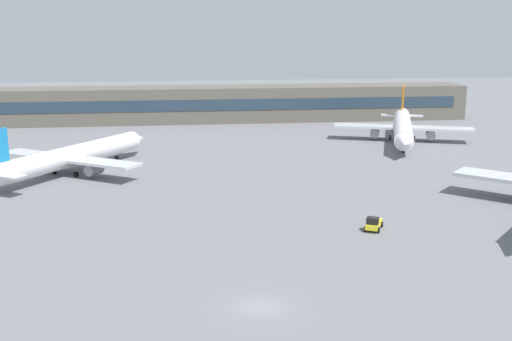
% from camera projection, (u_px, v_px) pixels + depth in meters
% --- Properties ---
extents(ground_plane, '(400.00, 400.00, 0.00)m').
position_uv_depth(ground_plane, '(226.00, 191.00, 92.97)').
color(ground_plane, slate).
extents(terminal_building, '(137.65, 12.13, 9.00)m').
position_uv_depth(terminal_building, '(205.00, 104.00, 160.80)').
color(terminal_building, '#5B564C').
rests_on(terminal_building, ground_plane).
extents(airplane_mid, '(25.45, 34.31, 9.74)m').
position_uv_depth(airplane_mid, '(73.00, 156.00, 103.56)').
color(airplane_mid, white).
rests_on(airplane_mid, ground_plane).
extents(airplane_far, '(29.31, 41.00, 10.49)m').
position_uv_depth(airplane_far, '(403.00, 127.00, 131.92)').
color(airplane_far, white).
rests_on(airplane_far, ground_plane).
extents(baggage_tug_yellow, '(3.05, 3.88, 1.75)m').
position_uv_depth(baggage_tug_yellow, '(374.00, 224.00, 74.84)').
color(baggage_tug_yellow, yellow).
rests_on(baggage_tug_yellow, ground_plane).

